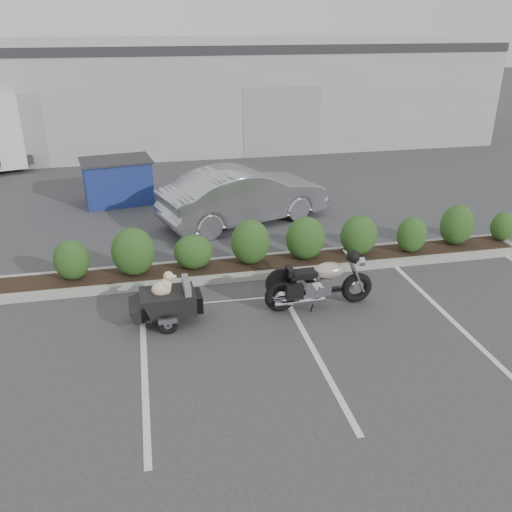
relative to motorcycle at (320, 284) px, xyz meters
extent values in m
plane|color=#38383A|center=(-1.73, -0.40, -0.48)|extent=(90.00, 90.00, 0.00)
cube|color=#9E9E93|center=(-0.73, 1.80, -0.40)|extent=(12.00, 1.00, 0.15)
cube|color=#9EA099|center=(-1.73, 16.60, 1.52)|extent=(26.00, 10.00, 4.00)
torus|color=black|center=(-0.74, 0.00, -0.18)|extent=(0.61, 0.17, 0.60)
torus|color=black|center=(0.75, 0.04, -0.18)|extent=(0.61, 0.17, 0.60)
cylinder|color=silver|center=(-0.74, 0.00, -0.18)|extent=(0.25, 0.12, 0.25)
cylinder|color=silver|center=(0.75, 0.04, -0.18)|extent=(0.22, 0.10, 0.22)
cylinder|color=silver|center=(0.69, -0.05, 0.15)|extent=(0.39, 0.06, 0.80)
cylinder|color=silver|center=(0.68, 0.13, 0.15)|extent=(0.39, 0.06, 0.80)
cylinder|color=silver|center=(0.54, 0.04, 0.49)|extent=(0.05, 0.63, 0.03)
cylinder|color=silver|center=(0.79, 0.04, 0.35)|extent=(0.11, 0.16, 0.16)
sphere|color=black|center=(0.51, -0.23, 0.60)|extent=(0.24, 0.24, 0.23)
cube|color=silver|center=(-0.06, 0.02, -0.05)|extent=(0.50, 0.32, 0.31)
cube|color=black|center=(0.03, 0.02, -0.16)|extent=(0.81, 0.11, 0.07)
ellipsoid|color=#B5AA92|center=(0.18, 0.03, 0.24)|extent=(0.60, 0.35, 0.30)
cube|color=black|center=(-0.33, 0.01, 0.22)|extent=(0.50, 0.28, 0.11)
cube|color=black|center=(-0.57, 0.00, 0.30)|extent=(0.12, 0.27, 0.14)
cylinder|color=silver|center=(-0.42, -0.15, -0.25)|extent=(0.95, 0.11, 0.08)
cylinder|color=silver|center=(-0.43, 0.17, -0.25)|extent=(0.95, 0.11, 0.08)
cube|color=black|center=(-0.55, -0.25, 0.02)|extent=(0.31, 0.13, 0.27)
cube|color=black|center=(-2.77, 0.02, -0.07)|extent=(0.96, 0.67, 0.38)
cube|color=slate|center=(-2.43, 0.03, 0.17)|extent=(0.12, 0.56, 0.27)
cube|color=slate|center=(-2.72, 0.02, 0.02)|extent=(0.65, 0.58, 0.04)
cube|color=black|center=(-3.26, 0.01, -0.14)|extent=(0.36, 0.66, 0.33)
cube|color=black|center=(-2.26, 0.03, -0.12)|extent=(0.19, 0.45, 0.31)
torus|color=black|center=(-2.80, -0.36, -0.32)|extent=(0.35, 0.11, 0.35)
torus|color=black|center=(-2.82, 0.40, -0.32)|extent=(0.35, 0.11, 0.35)
cube|color=silver|center=(-2.80, -0.40, -0.21)|extent=(0.33, 0.08, 0.09)
cube|color=silver|center=(-2.82, 0.44, -0.21)|extent=(0.33, 0.08, 0.09)
cylinder|color=black|center=(-2.81, 0.02, -0.32)|extent=(0.06, 0.81, 0.04)
cylinder|color=silver|center=(-2.05, 0.04, -0.18)|extent=(0.54, 0.05, 0.03)
ellipsoid|color=beige|center=(-2.86, 0.02, 0.18)|extent=(0.34, 0.24, 0.27)
ellipsoid|color=beige|center=(-2.78, 0.02, 0.25)|extent=(0.20, 0.19, 0.25)
sphere|color=beige|center=(-2.72, 0.02, 0.42)|extent=(0.18, 0.18, 0.17)
ellipsoid|color=beige|center=(-2.64, 0.03, 0.40)|extent=(0.13, 0.08, 0.06)
sphere|color=black|center=(-2.59, 0.03, 0.40)|extent=(0.03, 0.03, 0.03)
ellipsoid|color=beige|center=(-2.76, -0.03, 0.43)|extent=(0.04, 0.04, 0.09)
ellipsoid|color=beige|center=(-2.76, 0.07, 0.43)|extent=(0.04, 0.04, 0.09)
cylinder|color=beige|center=(-2.75, -0.03, 0.08)|extent=(0.04, 0.04, 0.11)
cylinder|color=beige|center=(-2.75, 0.08, 0.08)|extent=(0.04, 0.04, 0.11)
imported|color=#A7A8AE|center=(-0.51, 4.74, 0.24)|extent=(4.64, 2.85, 1.44)
cube|color=navy|center=(-3.75, 7.10, 0.13)|extent=(2.00, 1.49, 1.22)
cube|color=#2D2D30|center=(-3.75, 7.10, 0.76)|extent=(2.11, 1.60, 0.06)
camera|label=1|loc=(-2.97, -8.41, 4.49)|focal=38.00mm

